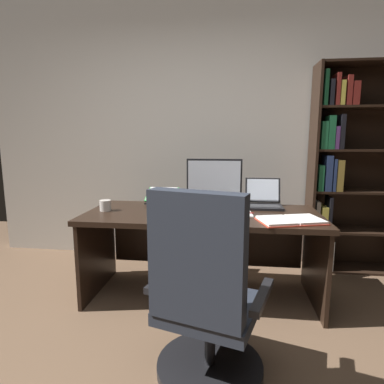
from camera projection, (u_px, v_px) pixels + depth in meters
wall_back at (203, 127)px, 3.40m from camera, size 4.69×0.12×2.86m
desk at (203, 232)px, 2.66m from camera, size 1.87×0.79×0.72m
bookshelf at (347, 170)px, 3.07m from camera, size 0.91×0.32×1.99m
office_chair at (204, 304)px, 1.65m from camera, size 0.69×0.61×1.06m
monitor at (214, 182)px, 2.77m from camera, size 0.48×0.16×0.41m
laptop at (263, 201)px, 2.75m from camera, size 0.31×0.31×0.24m
keyboard at (211, 216)px, 2.38m from camera, size 0.42×0.15×0.02m
computer_mouse at (171, 214)px, 2.41m from camera, size 0.06×0.10×0.04m
reading_stand_with_book at (162, 196)px, 2.92m from camera, size 0.28×0.28×0.13m
open_binder at (291, 220)px, 2.26m from camera, size 0.50×0.38×0.02m
notepad at (242, 214)px, 2.49m from camera, size 0.17×0.22×0.01m
pen at (245, 213)px, 2.48m from camera, size 0.14×0.02×0.01m
coffee_mug at (105, 205)px, 2.61m from camera, size 0.09×0.09×0.09m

